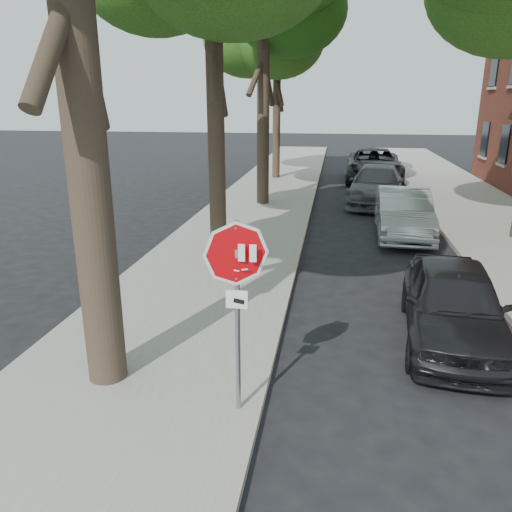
% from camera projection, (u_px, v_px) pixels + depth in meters
% --- Properties ---
extents(ground, '(120.00, 120.00, 0.00)m').
position_uv_depth(ground, '(290.00, 420.00, 6.69)').
color(ground, black).
rests_on(ground, ground).
extents(sidewalk_left, '(4.00, 55.00, 0.12)m').
position_uv_depth(sidewalk_left, '(252.00, 215.00, 18.35)').
color(sidewalk_left, gray).
rests_on(sidewalk_left, ground).
extents(sidewalk_right, '(4.00, 55.00, 0.12)m').
position_uv_depth(sidewalk_right, '(497.00, 223.00, 17.08)').
color(sidewalk_right, gray).
rests_on(sidewalk_right, ground).
extents(curb_left, '(0.12, 55.00, 0.13)m').
position_uv_depth(curb_left, '(308.00, 217.00, 18.04)').
color(curb_left, '#9E9384').
rests_on(curb_left, ground).
extents(curb_right, '(0.12, 55.00, 0.13)m').
position_uv_depth(curb_right, '(434.00, 221.00, 17.39)').
color(curb_right, '#9E9384').
rests_on(curb_right, ground).
extents(stop_sign, '(0.76, 0.34, 2.61)m').
position_uv_depth(stop_sign, '(237.00, 282.00, 6.18)').
color(stop_sign, gray).
rests_on(stop_sign, sidewalk_left).
extents(tree_far, '(5.29, 4.91, 9.33)m').
position_uv_depth(tree_far, '(277.00, 34.00, 24.83)').
color(tree_far, black).
rests_on(tree_far, sidewalk_left).
extents(car_a, '(2.02, 4.23, 1.40)m').
position_uv_depth(car_a, '(453.00, 303.00, 8.73)').
color(car_a, black).
rests_on(car_a, ground).
extents(car_b, '(1.67, 4.49, 1.47)m').
position_uv_depth(car_b, '(403.00, 213.00, 15.51)').
color(car_b, '#ACB0B4').
rests_on(car_b, ground).
extents(car_c, '(2.76, 5.46, 1.52)m').
position_uv_depth(car_c, '(377.00, 185.00, 20.41)').
color(car_c, '#48494C').
rests_on(car_c, ground).
extents(car_d, '(2.96, 6.13, 1.68)m').
position_uv_depth(car_d, '(374.00, 165.00, 25.95)').
color(car_d, black).
rests_on(car_d, ground).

